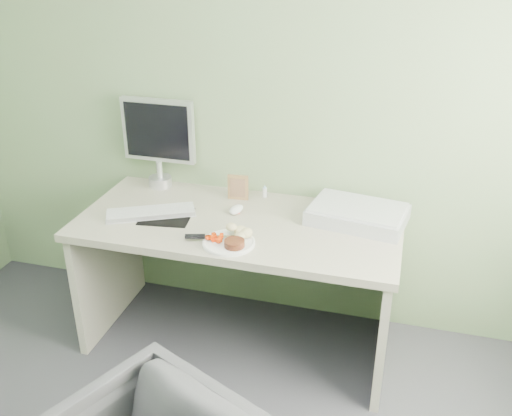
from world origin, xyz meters
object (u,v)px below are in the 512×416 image
(desk, at_px, (239,253))
(plate, at_px, (229,243))
(monitor, at_px, (158,138))
(scanner, at_px, (358,215))

(desk, height_order, plate, plate)
(monitor, bearing_deg, plate, -43.17)
(scanner, bearing_deg, desk, -156.04)
(plate, relative_size, monitor, 0.49)
(desk, height_order, scanner, scanner)
(scanner, bearing_deg, monitor, -179.07)
(plate, xyz_separation_m, scanner, (0.54, 0.39, 0.03))
(desk, xyz_separation_m, scanner, (0.57, 0.15, 0.22))
(desk, bearing_deg, plate, -83.29)
(scanner, xyz_separation_m, monitor, (-1.12, 0.16, 0.24))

